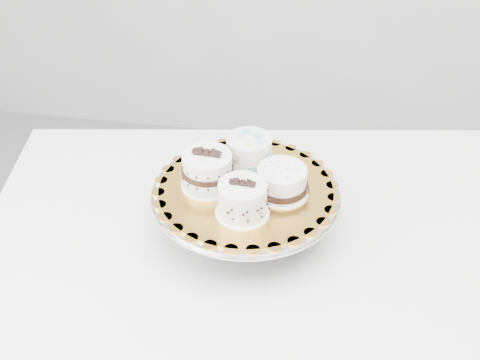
# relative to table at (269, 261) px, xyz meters

# --- Properties ---
(table) EXTENTS (1.33, 0.99, 0.75)m
(table) POSITION_rel_table_xyz_m (0.00, 0.00, 0.00)
(table) COLOR white
(table) RESTS_ON floor
(cake_stand) EXTENTS (0.38, 0.38, 0.10)m
(cake_stand) POSITION_rel_table_xyz_m (-0.05, 0.01, 0.15)
(cake_stand) COLOR gray
(cake_stand) RESTS_ON table
(cake_board) EXTENTS (0.43, 0.43, 0.01)m
(cake_board) POSITION_rel_table_xyz_m (-0.05, 0.01, 0.18)
(cake_board) COLOR gold
(cake_board) RESTS_ON cake_stand
(cake_swirl) EXTENTS (0.10, 0.10, 0.08)m
(cake_swirl) POSITION_rel_table_xyz_m (-0.05, -0.06, 0.22)
(cake_swirl) COLOR white
(cake_swirl) RESTS_ON cake_board
(cake_banded) EXTENTS (0.11, 0.11, 0.09)m
(cake_banded) POSITION_rel_table_xyz_m (-0.13, 0.01, 0.22)
(cake_banded) COLOR white
(cake_banded) RESTS_ON cake_board
(cake_dots) EXTENTS (0.12, 0.12, 0.07)m
(cake_dots) POSITION_rel_table_xyz_m (-0.06, 0.09, 0.22)
(cake_dots) COLOR white
(cake_dots) RESTS_ON cake_board
(cake_ribbon) EXTENTS (0.12, 0.12, 0.06)m
(cake_ribbon) POSITION_rel_table_xyz_m (0.02, 0.01, 0.21)
(cake_ribbon) COLOR white
(cake_ribbon) RESTS_ON cake_board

